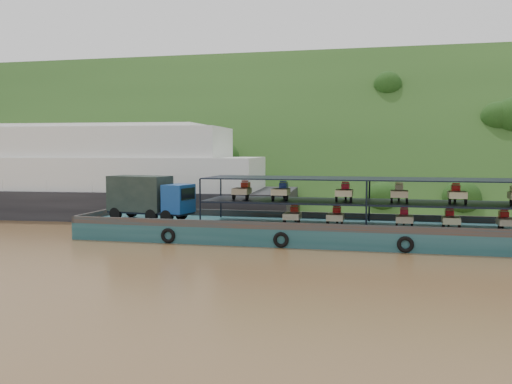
# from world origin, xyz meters

# --- Properties ---
(ground) EXTENTS (160.00, 160.00, 0.00)m
(ground) POSITION_xyz_m (0.00, 0.00, 0.00)
(ground) COLOR brown
(ground) RESTS_ON ground
(hillside) EXTENTS (140.00, 39.60, 39.60)m
(hillside) POSITION_xyz_m (0.00, 36.00, 0.00)
(hillside) COLOR #1B3613
(hillside) RESTS_ON ground
(cargo_barge) EXTENTS (35.00, 7.18, 4.54)m
(cargo_barge) POSITION_xyz_m (2.32, -0.19, 1.13)
(cargo_barge) COLOR #133F42
(cargo_barge) RESTS_ON ground
(passenger_ferry) EXTENTS (45.22, 14.43, 9.01)m
(passenger_ferry) POSITION_xyz_m (-22.90, 10.88, 3.90)
(passenger_ferry) COLOR black
(passenger_ferry) RESTS_ON ground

